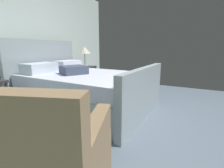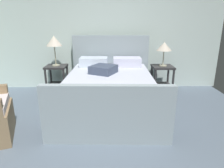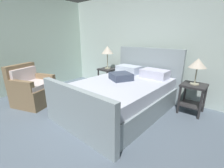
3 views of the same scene
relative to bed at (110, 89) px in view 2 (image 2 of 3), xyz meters
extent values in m
cube|color=slate|center=(-0.13, -1.55, -0.36)|extent=(5.23, 5.56, 0.02)
cube|color=silver|center=(-0.13, 1.29, 0.92)|extent=(5.35, 0.12, 2.54)
cube|color=#98A6AD|center=(0.00, -0.06, -0.15)|extent=(1.60, 2.12, 0.40)
cube|color=#98A6AD|center=(0.03, 1.03, 0.26)|extent=(1.66, 0.15, 1.23)
cube|color=#98A6AD|center=(-0.03, -1.15, 0.04)|extent=(1.66, 0.15, 0.79)
cube|color=silver|center=(0.00, -0.06, 0.16)|extent=(1.52, 2.06, 0.22)
cube|color=silver|center=(-0.32, 0.71, 0.36)|extent=(0.57, 0.38, 0.18)
cube|color=silver|center=(0.37, 0.69, 0.36)|extent=(0.57, 0.38, 0.18)
cube|color=#404B62|center=(-0.11, 0.10, 0.34)|extent=(0.54, 0.54, 0.14)
cube|color=#2D2B2C|center=(1.15, 0.80, 0.23)|extent=(0.44, 0.44, 0.04)
cube|color=#2D2B2C|center=(1.15, 0.80, -0.17)|extent=(0.40, 0.40, 0.02)
cylinder|color=#2D2B2C|center=(0.96, 0.61, -0.07)|extent=(0.04, 0.04, 0.56)
cylinder|color=#2D2B2C|center=(1.34, 0.61, -0.07)|extent=(0.04, 0.04, 0.56)
cylinder|color=#2D2B2C|center=(0.96, 0.99, -0.07)|extent=(0.04, 0.04, 0.56)
cylinder|color=#2D2B2C|center=(1.34, 0.99, -0.07)|extent=(0.04, 0.04, 0.56)
cylinder|color=#B7B293|center=(1.15, 0.80, 0.26)|extent=(0.16, 0.16, 0.02)
cylinder|color=#B7B293|center=(1.15, 0.80, 0.42)|extent=(0.02, 0.02, 0.31)
cone|color=beige|center=(1.15, 0.80, 0.66)|extent=(0.31, 0.31, 0.18)
cube|color=#2D2B2C|center=(-1.15, 0.87, 0.23)|extent=(0.44, 0.44, 0.04)
cube|color=#2D2B2C|center=(-1.15, 0.87, -0.17)|extent=(0.40, 0.40, 0.02)
cylinder|color=#2D2B2C|center=(-1.34, 0.68, -0.07)|extent=(0.04, 0.04, 0.56)
cylinder|color=#2D2B2C|center=(-0.96, 0.68, -0.07)|extent=(0.04, 0.04, 0.56)
cylinder|color=#2D2B2C|center=(-1.34, 1.06, -0.07)|extent=(0.04, 0.04, 0.56)
cylinder|color=#2D2B2C|center=(-0.96, 1.06, -0.07)|extent=(0.04, 0.04, 0.56)
cylinder|color=#B7B293|center=(-1.15, 0.87, 0.26)|extent=(0.16, 0.16, 0.02)
cylinder|color=#B7B293|center=(-1.15, 0.87, 0.47)|extent=(0.02, 0.02, 0.40)
cone|color=beige|center=(-1.15, 0.87, 0.77)|extent=(0.33, 0.33, 0.21)
camera|label=1|loc=(-2.31, -1.81, 0.71)|focal=25.98mm
camera|label=2|loc=(-0.01, -3.44, 1.16)|focal=32.53mm
camera|label=3|loc=(1.73, -2.41, 1.14)|focal=24.72mm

